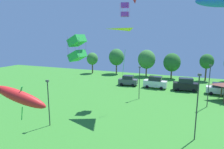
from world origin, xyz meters
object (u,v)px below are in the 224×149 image
kite_flying_0 (77,48)px  treeline_tree_0 (92,59)px  parked_car_rightmost_in_row (220,89)px  treeline_tree_3 (172,62)px  kite_flying_2 (130,41)px  kite_flying_5 (21,97)px  light_post_1 (209,84)px  light_post_2 (48,100)px  parked_car_third_from_left (186,85)px  light_post_3 (139,81)px  kite_flying_8 (125,10)px  treeline_tree_2 (147,59)px  parked_car_leftmost (128,80)px  treeline_tree_4 (207,61)px  treeline_tree_1 (116,57)px  parked_car_second_from_left (155,82)px  light_post_0 (197,104)px

kite_flying_0 → treeline_tree_0: size_ratio=0.43×
parked_car_rightmost_in_row → treeline_tree_3: 16.18m
kite_flying_0 → kite_flying_2: kite_flying_0 is taller
kite_flying_5 → light_post_1: 27.42m
kite_flying_5 → light_post_2: size_ratio=0.56×
parked_car_third_from_left → light_post_3: (-7.16, -8.74, 1.98)m
kite_flying_8 → treeline_tree_2: bearing=94.1°
treeline_tree_0 → light_post_2: bearing=-70.0°
parked_car_leftmost → light_post_3: (4.85, -8.67, 2.14)m
treeline_tree_4 → parked_car_rightmost_in_row: bearing=-81.2°
kite_flying_8 → treeline_tree_0: 29.58m
treeline_tree_1 → treeline_tree_4: treeline_tree_1 is taller
kite_flying_0 → treeline_tree_1: size_ratio=0.36×
kite_flying_0 → treeline_tree_2: size_ratio=0.36×
parked_car_second_from_left → treeline_tree_3: size_ratio=0.73×
treeline_tree_4 → light_post_3: bearing=-118.2°
light_post_1 → light_post_2: size_ratio=1.16×
kite_flying_5 → treeline_tree_0: size_ratio=0.51×
parked_car_third_from_left → treeline_tree_0: 28.85m
kite_flying_8 → light_post_2: 17.71m
kite_flying_5 → light_post_3: kite_flying_5 is taller
treeline_tree_1 → treeline_tree_3: (15.71, -0.83, -0.69)m
parked_car_second_from_left → kite_flying_5: bearing=-90.2°
kite_flying_5 → light_post_3: (0.08, 24.89, -4.09)m
kite_flying_8 → parked_car_third_from_left: (9.18, 10.89, -13.47)m
light_post_1 → treeline_tree_3: 21.84m
light_post_1 → light_post_3: 10.75m
treeline_tree_0 → light_post_1: bearing=-32.5°
parked_car_third_from_left → light_post_3: light_post_3 is taller
kite_flying_8 → light_post_1: size_ratio=0.31×
parked_car_second_from_left → treeline_tree_2: bearing=113.1°
kite_flying_2 → kite_flying_5: (0.24, -20.02, -2.72)m
light_post_3 → treeline_tree_3: treeline_tree_3 is taller
parked_car_second_from_left → light_post_2: size_ratio=0.85×
light_post_2 → treeline_tree_2: (3.50, 35.67, 1.40)m
kite_flying_8 → treeline_tree_4: size_ratio=0.31×
kite_flying_0 → treeline_tree_3: bearing=82.1°
treeline_tree_4 → treeline_tree_0: bearing=-177.1°
light_post_0 → treeline_tree_1: (-21.71, 32.81, 0.93)m
treeline_tree_2 → light_post_1: bearing=-55.6°
treeline_tree_1 → treeline_tree_3: size_ratio=1.11×
light_post_2 → light_post_3: 16.25m
treeline_tree_2 → treeline_tree_4: 14.89m
kite_flying_0 → parked_car_second_from_left: (3.16, 24.66, -8.28)m
parked_car_leftmost → treeline_tree_3: treeline_tree_3 is taller
parked_car_rightmost_in_row → light_post_1: bearing=-105.0°
light_post_1 → kite_flying_8: bearing=-170.3°
kite_flying_0 → light_post_0: (11.09, 4.58, -5.58)m
light_post_1 → treeline_tree_4: treeline_tree_4 is taller
kite_flying_2 → treeline_tree_4: kite_flying_2 is taller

